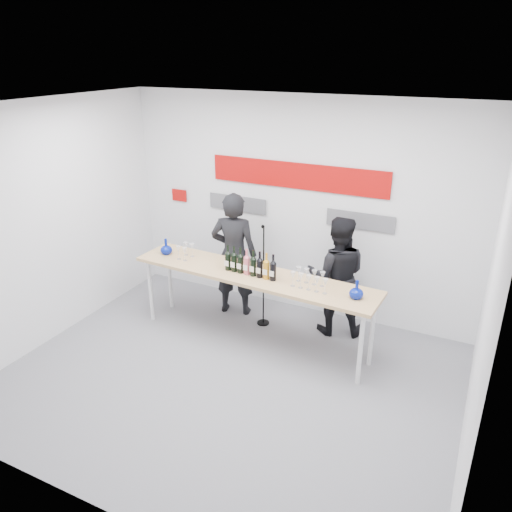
{
  "coord_description": "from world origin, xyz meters",
  "views": [
    {
      "loc": [
        2.37,
        -4.14,
        3.51
      ],
      "look_at": [
        -0.11,
        0.96,
        1.15
      ],
      "focal_mm": 35.0,
      "sensor_mm": 36.0,
      "label": 1
    }
  ],
  "objects_px": {
    "presenter_left": "(234,254)",
    "tasting_table": "(252,279)",
    "presenter_right": "(337,276)",
    "mic_stand": "(263,295)"
  },
  "relations": [
    {
      "from": "presenter_left",
      "to": "presenter_right",
      "type": "distance_m",
      "value": 1.45
    },
    {
      "from": "presenter_left",
      "to": "presenter_right",
      "type": "xyz_separation_m",
      "value": [
        1.44,
        0.1,
        -0.08
      ]
    },
    {
      "from": "tasting_table",
      "to": "mic_stand",
      "type": "distance_m",
      "value": 0.63
    },
    {
      "from": "presenter_right",
      "to": "tasting_table",
      "type": "bearing_deg",
      "value": 21.24
    },
    {
      "from": "presenter_left",
      "to": "tasting_table",
      "type": "bearing_deg",
      "value": 120.52
    },
    {
      "from": "tasting_table",
      "to": "presenter_right",
      "type": "xyz_separation_m",
      "value": [
        0.86,
        0.7,
        -0.08
      ]
    },
    {
      "from": "presenter_right",
      "to": "mic_stand",
      "type": "xyz_separation_m",
      "value": [
        -0.92,
        -0.26,
        -0.36
      ]
    },
    {
      "from": "tasting_table",
      "to": "presenter_left",
      "type": "height_order",
      "value": "presenter_left"
    },
    {
      "from": "presenter_left",
      "to": "mic_stand",
      "type": "bearing_deg",
      "value": 150.22
    },
    {
      "from": "tasting_table",
      "to": "mic_stand",
      "type": "relative_size",
      "value": 2.22
    }
  ]
}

